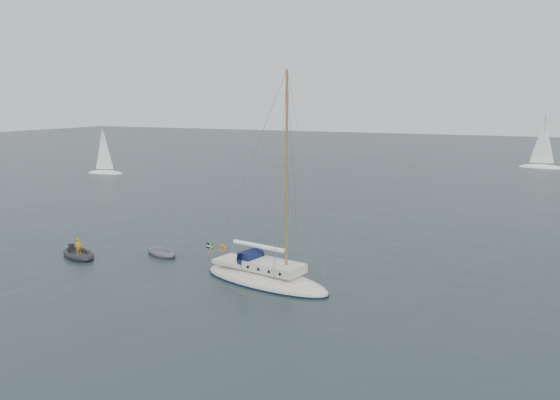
% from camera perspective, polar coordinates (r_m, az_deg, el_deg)
% --- Properties ---
extents(ground, '(300.00, 300.00, 0.00)m').
position_cam_1_polar(ground, '(32.91, 0.13, -8.38)').
color(ground, black).
rests_on(ground, ground).
extents(sailboat, '(8.97, 2.69, 12.77)m').
position_cam_1_polar(sailboat, '(32.11, -1.54, -7.05)').
color(sailboat, silver).
rests_on(sailboat, ground).
extents(dinghy, '(2.91, 1.31, 0.42)m').
position_cam_1_polar(dinghy, '(38.93, -12.28, -5.36)').
color(dinghy, '#505056').
rests_on(dinghy, ground).
extents(rib, '(3.58, 1.63, 1.35)m').
position_cam_1_polar(rib, '(40.04, -20.34, -5.29)').
color(rib, black).
rests_on(rib, ground).
extents(distant_yacht_c, '(6.70, 3.58, 8.88)m').
position_cam_1_polar(distant_yacht_c, '(95.59, 25.79, 5.28)').
color(distant_yacht_c, white).
rests_on(distant_yacht_c, ground).
extents(distant_yacht_a, '(5.53, 2.95, 7.33)m').
position_cam_1_polar(distant_yacht_a, '(83.71, -17.93, 4.77)').
color(distant_yacht_a, white).
rests_on(distant_yacht_a, ground).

